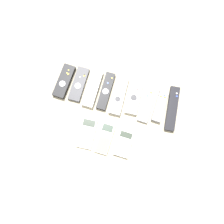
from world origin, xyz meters
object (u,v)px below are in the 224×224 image
(remote_3, at_px, (106,91))
(remote_7, at_px, (160,106))
(remote_0, at_px, (64,81))
(calculator_0, at_px, (87,133))
(remote_2, at_px, (93,89))
(calculator_1, at_px, (105,138))
(remote_6, at_px, (147,104))
(remote_4, at_px, (119,95))
(calculator_2, at_px, (124,144))
(remote_8, at_px, (172,108))
(remote_1, at_px, (79,84))
(remote_5, at_px, (133,99))

(remote_3, distance_m, remote_7, 0.27)
(remote_0, distance_m, calculator_0, 0.28)
(remote_0, height_order, remote_2, remote_2)
(remote_3, height_order, remote_7, remote_7)
(calculator_1, bearing_deg, remote_6, 56.83)
(remote_4, distance_m, calculator_2, 0.23)
(remote_4, relative_size, remote_8, 0.87)
(remote_0, bearing_deg, remote_8, 3.48)
(calculator_2, bearing_deg, remote_1, 143.75)
(remote_7, xyz_separation_m, calculator_1, (-0.21, -0.22, -0.01))
(remote_7, xyz_separation_m, remote_8, (0.06, 0.01, -0.00))
(remote_3, xyz_separation_m, remote_5, (0.14, -0.00, 0.00))
(remote_0, xyz_separation_m, calculator_1, (0.27, -0.22, -0.00))
(remote_2, distance_m, calculator_2, 0.31)
(remote_0, distance_m, calculator_2, 0.42)
(remote_3, height_order, calculator_1, remote_3)
(calculator_2, bearing_deg, remote_8, 52.42)
(remote_7, bearing_deg, remote_5, -178.16)
(remote_4, xyz_separation_m, remote_7, (0.21, -0.00, -0.00))
(remote_8, distance_m, calculator_1, 0.35)
(remote_0, xyz_separation_m, calculator_0, (0.18, -0.22, -0.01))
(remote_0, distance_m, remote_4, 0.28)
(calculator_1, bearing_deg, remote_8, 41.16)
(remote_1, xyz_separation_m, remote_3, (0.14, -0.00, 0.00))
(remote_4, bearing_deg, calculator_1, -93.16)
(remote_4, relative_size, calculator_2, 1.56)
(remote_3, xyz_separation_m, remote_7, (0.27, -0.01, 0.00))
(calculator_1, bearing_deg, calculator_2, 1.17)
(remote_3, distance_m, calculator_0, 0.22)
(remote_6, bearing_deg, remote_3, 179.90)
(remote_5, relative_size, calculator_1, 1.04)
(remote_5, bearing_deg, remote_6, -6.76)
(calculator_2, bearing_deg, remote_4, 112.21)
(remote_3, relative_size, calculator_1, 1.29)
(remote_4, height_order, calculator_0, remote_4)
(remote_6, height_order, calculator_0, remote_6)
(remote_6, relative_size, calculator_1, 1.27)
(remote_4, height_order, calculator_1, remote_4)
(remote_1, distance_m, remote_4, 0.21)
(remote_0, height_order, calculator_2, remote_0)
(calculator_2, bearing_deg, remote_7, 62.24)
(remote_0, relative_size, remote_7, 1.12)
(remote_0, distance_m, remote_5, 0.35)
(remote_2, bearing_deg, remote_0, -179.45)
(remote_1, xyz_separation_m, calculator_2, (0.29, -0.23, -0.00))
(remote_1, distance_m, remote_3, 0.14)
(remote_4, height_order, remote_6, remote_4)
(calculator_1, bearing_deg, remote_1, 133.49)
(remote_5, bearing_deg, remote_4, -179.86)
(remote_4, xyz_separation_m, remote_5, (0.07, 0.00, -0.00))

